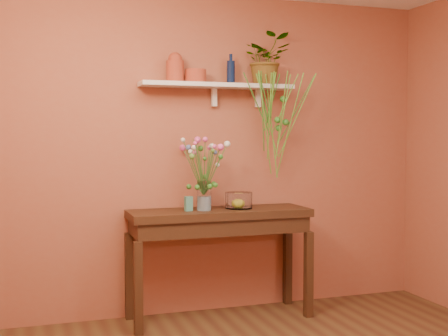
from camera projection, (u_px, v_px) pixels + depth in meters
room at (316, 164)px, 3.14m from camera, size 4.04×4.04×2.70m
sideboard at (219, 225)px, 4.82m from camera, size 1.48×0.48×0.90m
wall_shelf at (218, 86)px, 4.90m from camera, size 1.30×0.24×0.19m
terracotta_jug at (175, 68)px, 4.76m from camera, size 0.17×0.17×0.24m
terracotta_pot at (196, 76)px, 4.81m from camera, size 0.23×0.23×0.11m
blue_bottle at (231, 72)px, 4.94m from camera, size 0.08×0.08×0.25m
spider_plant at (266, 60)px, 5.05m from camera, size 0.44×0.39×0.43m
plant_fronds at (277, 114)px, 4.94m from camera, size 0.64×0.40×0.88m
glass_vase at (204, 198)px, 4.75m from camera, size 0.12×0.12×0.24m
bouquet at (204, 158)px, 4.73m from camera, size 0.37×0.52×0.47m
glass_bowl at (239, 201)px, 4.88m from camera, size 0.22×0.22×0.13m
lemon at (238, 203)px, 4.87m from camera, size 0.08×0.08×0.08m
carton at (189, 204)px, 4.71m from camera, size 0.06×0.05×0.12m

